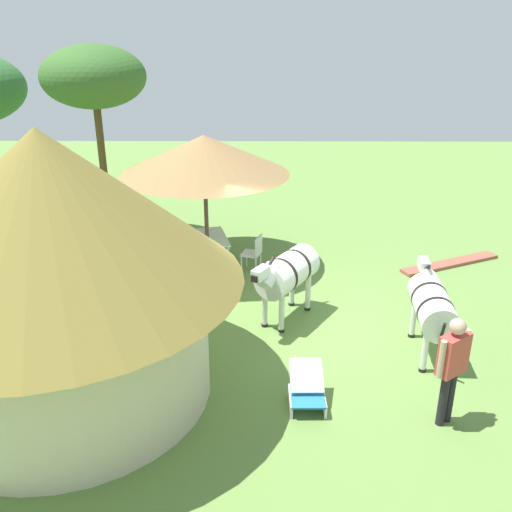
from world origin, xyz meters
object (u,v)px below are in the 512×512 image
at_px(patio_chair_west_end, 254,251).
at_px(zebra_by_umbrella, 286,273).
at_px(standing_watcher, 452,362).
at_px(acacia_tree_right_background, 94,78).
at_px(thatched_hut, 54,257).
at_px(patio_chair_near_lawn, 163,240).
at_px(patio_dining_table, 207,240).
at_px(shade_umbrella, 204,155).
at_px(guest_beside_umbrella, 159,247).
at_px(striped_lounge_chair, 307,391).
at_px(zebra_nearest_camera, 432,305).

height_order(patio_chair_west_end, zebra_by_umbrella, zebra_by_umbrella).
bearing_deg(standing_watcher, acacia_tree_right_background, 96.48).
xyz_separation_m(thatched_hut, standing_watcher, (-0.72, -5.82, -1.32)).
bearing_deg(patio_chair_near_lawn, patio_dining_table, 90.00).
distance_m(shade_umbrella, acacia_tree_right_background, 3.66).
bearing_deg(guest_beside_umbrella, acacia_tree_right_background, 107.49).
relative_size(striped_lounge_chair, acacia_tree_right_background, 0.16).
distance_m(zebra_by_umbrella, acacia_tree_right_background, 7.20).
bearing_deg(patio_chair_west_end, shade_umbrella, 90.00).
bearing_deg(patio_dining_table, guest_beside_umbrella, 145.21).
xyz_separation_m(standing_watcher, striped_lounge_chair, (0.40, 2.03, -0.82)).
height_order(patio_chair_west_end, acacia_tree_right_background, acacia_tree_right_background).
xyz_separation_m(thatched_hut, guest_beside_umbrella, (3.78, -0.82, -1.36)).
relative_size(thatched_hut, zebra_nearest_camera, 2.56).
distance_m(standing_watcher, zebra_nearest_camera, 1.96).
xyz_separation_m(zebra_nearest_camera, zebra_by_umbrella, (1.20, 2.52, 0.06)).
xyz_separation_m(patio_dining_table, acacia_tree_right_background, (1.74, 2.84, 3.62)).
xyz_separation_m(patio_chair_near_lawn, guest_beside_umbrella, (-1.72, -0.22, 0.50)).
relative_size(thatched_hut, shade_umbrella, 1.43).
relative_size(patio_dining_table, guest_beside_umbrella, 0.90).
bearing_deg(zebra_by_umbrella, striped_lounge_chair, 127.48).
distance_m(standing_watcher, acacia_tree_right_background, 10.74).
bearing_deg(shade_umbrella, patio_chair_near_lawn, 71.76).
relative_size(guest_beside_umbrella, standing_watcher, 0.96).
height_order(guest_beside_umbrella, zebra_nearest_camera, guest_beside_umbrella).
height_order(patio_chair_near_lawn, zebra_nearest_camera, zebra_nearest_camera).
distance_m(thatched_hut, standing_watcher, 6.01).
relative_size(patio_dining_table, standing_watcher, 0.86).
bearing_deg(standing_watcher, zebra_by_umbrella, 89.82).
xyz_separation_m(shade_umbrella, striped_lounge_chair, (-5.45, -2.03, -2.50)).
height_order(thatched_hut, zebra_nearest_camera, thatched_hut).
bearing_deg(standing_watcher, patio_dining_table, 88.97).
bearing_deg(standing_watcher, zebra_nearest_camera, 46.38).
relative_size(patio_dining_table, patio_chair_near_lawn, 1.70).
xyz_separation_m(patio_dining_table, standing_watcher, (-5.84, -4.07, 0.41)).
bearing_deg(standing_watcher, guest_beside_umbrella, 102.18).
distance_m(patio_chair_near_lawn, zebra_by_umbrella, 4.29).
distance_m(thatched_hut, shade_umbrella, 5.43).
relative_size(shade_umbrella, zebra_by_umbrella, 2.15).
relative_size(shade_umbrella, patio_dining_table, 2.57).
xyz_separation_m(thatched_hut, patio_chair_near_lawn, (5.50, -0.60, -1.86)).
height_order(guest_beside_umbrella, zebra_by_umbrella, guest_beside_umbrella).
height_order(thatched_hut, patio_dining_table, thatched_hut).
bearing_deg(acacia_tree_right_background, shade_umbrella, -121.45).
bearing_deg(patio_dining_table, striped_lounge_chair, -159.54).
xyz_separation_m(patio_dining_table, guest_beside_umbrella, (-1.35, 0.94, 0.37)).
xyz_separation_m(patio_chair_near_lawn, zebra_nearest_camera, (-4.28, -5.48, 0.44)).
relative_size(patio_chair_near_lawn, striped_lounge_chair, 1.08).
bearing_deg(guest_beside_umbrella, standing_watcher, -56.18).
xyz_separation_m(patio_chair_west_end, acacia_tree_right_background, (2.10, 3.99, 3.76)).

